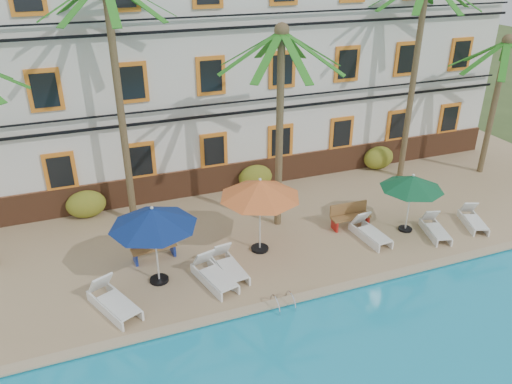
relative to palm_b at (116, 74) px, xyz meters
name	(u,v)px	position (x,y,z in m)	size (l,w,h in m)	color
ground	(321,280)	(5.15, -5.63, -5.91)	(100.00, 100.00, 0.00)	#384C23
pool_deck	(265,208)	(5.15, -0.63, -5.79)	(30.00, 12.00, 0.25)	tan
pool_coping	(335,289)	(5.15, -6.53, -5.63)	(30.00, 0.35, 0.06)	tan
hotel_building	(224,55)	(5.15, 4.35, -0.54)	(25.40, 6.44, 10.22)	silver
palm_b	(116,74)	(0.00, 0.00, 0.00)	(4.33, 4.33, 8.92)	brown
palm_c	(280,102)	(5.09, -2.13, -0.91)	(4.33, 4.33, 7.34)	brown
palm_d	(417,52)	(12.06, -0.11, -0.09)	(4.33, 4.33, 8.76)	brown
palm_e	(498,85)	(15.87, -1.01, -1.57)	(4.33, 4.33, 6.23)	brown
shrub_left	(86,204)	(-1.64, 0.97, -5.11)	(1.50, 0.90, 1.10)	#315E1B
shrub_mid	(255,177)	(5.36, 0.97, -5.11)	(1.50, 0.90, 1.10)	#315E1B
shrub_right	(379,158)	(11.56, 0.97, -5.11)	(1.50, 0.90, 1.10)	#315E1B
umbrella_blue	(153,218)	(0.17, -4.16, -3.38)	(2.67, 2.67, 2.67)	black
umbrella_red	(260,189)	(3.79, -3.61, -3.32)	(2.75, 2.75, 2.74)	black
umbrella_green	(412,183)	(9.35, -4.28, -3.71)	(2.28, 2.28, 2.29)	black
lounger_a	(113,301)	(-1.33, -5.06, -5.36)	(1.45, 2.10, 0.94)	white
lounger_b	(214,274)	(1.76, -4.84, -5.37)	(1.13, 2.02, 0.90)	white
lounger_c	(229,266)	(2.36, -4.53, -5.38)	(0.85, 1.88, 0.86)	white
lounger_d	(370,232)	(7.77, -4.32, -5.38)	(0.78, 1.85, 0.85)	white
lounger_e	(435,228)	(10.14, -4.94, -5.41)	(1.02, 1.75, 0.78)	white
lounger_f	(473,219)	(11.92, -4.90, -5.41)	(1.13, 1.75, 0.78)	white
bench_left	(153,245)	(0.26, -2.77, -5.19)	(1.54, 0.62, 0.93)	olive
bench_right	(350,215)	(7.53, -3.29, -5.19)	(1.52, 0.53, 0.93)	olive
pool_ladder	(283,305)	(3.35, -6.63, -5.66)	(0.54, 0.74, 0.74)	silver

